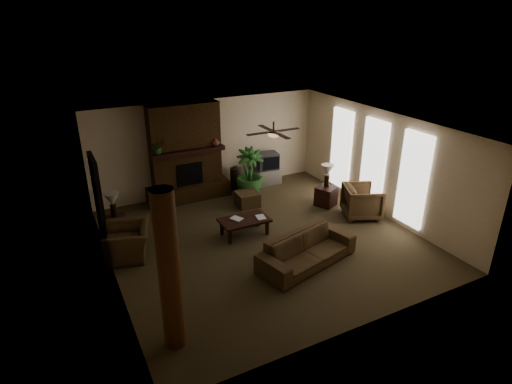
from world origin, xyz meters
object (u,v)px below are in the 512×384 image
sofa (307,245)px  log_column (169,272)px  ottoman (247,199)px  coffee_table (244,221)px  tv_stand (267,176)px  armchair_right (362,200)px  floor_vase (236,176)px  lamp_left (112,201)px  armchair_left (127,237)px  side_table_left (116,228)px  floor_plant (250,183)px  side_table_right (326,196)px  lamp_right (327,172)px

sofa → log_column: bearing=-176.6°
sofa → ottoman: sofa is taller
coffee_table → tv_stand: 3.45m
armchair_right → sofa: bearing=139.9°
floor_vase → lamp_left: 4.17m
armchair_left → lamp_left: size_ratio=1.70×
ottoman → side_table_left: bearing=-176.2°
armchair_left → floor_plant: armchair_left is taller
coffee_table → armchair_right: bearing=-9.1°
armchair_left → floor_vase: size_ratio=1.44×
armchair_right → floor_plant: armchair_right is taller
side_table_right → lamp_right: 0.73m
lamp_right → ottoman: bearing=155.0°
ottoman → coffee_table: bearing=-118.5°
floor_plant → lamp_left: bearing=-168.5°
armchair_left → coffee_table: 2.77m
ottoman → tv_stand: bearing=43.5°
armchair_right → coffee_table: (-3.25, 0.52, -0.11)m
ottoman → log_column: bearing=-128.6°
armchair_left → armchair_right: size_ratio=1.16×
side_table_left → tv_stand: bearing=16.6°
armchair_left → side_table_left: bearing=-159.1°
floor_vase → side_table_right: 2.86m
armchair_left → tv_stand: armchair_left is taller
armchair_right → ottoman: (-2.44, 2.02, -0.28)m
side_table_right → sofa: bearing=-133.4°
armchair_left → floor_plant: 4.29m
armchair_left → coffee_table: bearing=98.7°
coffee_table → sofa: bearing=-69.9°
sofa → tv_stand: bearing=58.0°
log_column → floor_vase: bearing=56.6°
lamp_left → lamp_right: same height
sofa → floor_vase: (0.37, 4.51, -0.02)m
ottoman → floor_vase: bearing=80.3°
lamp_right → sofa: bearing=-133.1°
armchair_right → coffee_table: armchair_right is taller
ottoman → lamp_right: size_ratio=0.92×
armchair_right → ottoman: armchair_right is taller
sofa → side_table_left: bearing=124.8°
lamp_left → lamp_right: 5.73m
ottoman → floor_plant: (0.36, 0.57, 0.21)m
log_column → lamp_right: log_column is taller
side_table_right → ottoman: bearing=153.5°
tv_stand → armchair_right: bearing=-70.7°
sofa → floor_plant: size_ratio=1.58×
floor_vase → lamp_left: bearing=-159.1°
sofa → tv_stand: size_ratio=2.73×
floor_plant → side_table_left: size_ratio=2.66×
side_table_left → log_column: bearing=-87.2°
floor_plant → lamp_right: 2.33m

